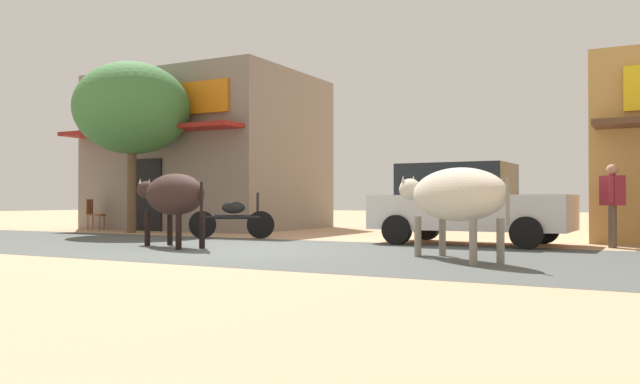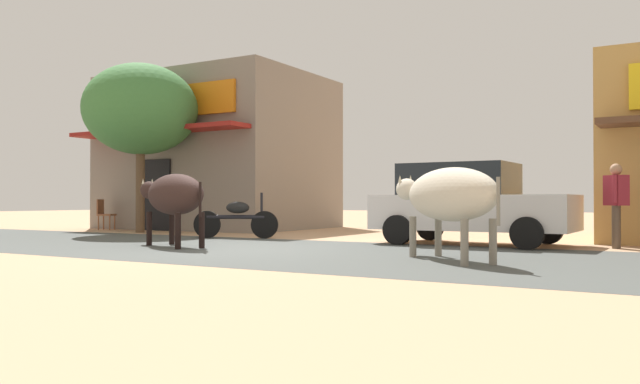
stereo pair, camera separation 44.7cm
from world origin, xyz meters
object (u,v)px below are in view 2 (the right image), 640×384
Objects in this scene: cow_near_brown at (173,195)px; pedestrian_by_shop at (616,199)px; parked_hatchback_car at (469,203)px; roadside_tree at (141,110)px; parked_motorcycle at (237,218)px; cafe_chair_by_doorway at (104,213)px; cow_far_dark at (448,195)px.

pedestrian_by_shop is at bearing 27.06° from cow_near_brown.
parked_hatchback_car is 2.71m from pedestrian_by_shop.
roadside_tree is 2.46× the size of parked_motorcycle.
cow_near_brown is (4.52, -3.53, -2.41)m from roadside_tree.
cafe_chair_by_doorway is (-2.20, 0.68, -2.88)m from roadside_tree.
cafe_chair_by_doorway is at bearing 147.92° from cow_near_brown.
cow_near_brown is 5.52m from cow_far_dark.
parked_motorcycle is at bearing -172.66° from pedestrian_by_shop.
roadside_tree is at bearing -178.73° from pedestrian_by_shop.
roadside_tree is 9.61m from parked_hatchback_car.
parked_hatchback_car is 5.40m from parked_motorcycle.
parked_motorcycle is 0.77× the size of cow_far_dark.
roadside_tree is 1.91× the size of cow_far_dark.
cow_far_dark is (10.04, -3.61, -2.43)m from roadside_tree.
cow_near_brown is at bearing 179.23° from cow_far_dark.
cow_near_brown is at bearing -152.94° from pedestrian_by_shop.
roadside_tree is 10.94m from cow_far_dark.
roadside_tree is at bearing 141.99° from cow_near_brown.
parked_hatchback_car reaches higher than parked_motorcycle.
roadside_tree reaches higher than parked_hatchback_car.
cafe_chair_by_doorway is at bearing 162.81° from roadside_tree.
parked_motorcycle is 6.76m from cow_far_dark.
cafe_chair_by_doorway is at bearing 166.68° from parked_motorcycle.
roadside_tree reaches higher than cow_near_brown.
cow_far_dark is at bearing -0.77° from cow_near_brown.
cow_near_brown is (-4.74, -3.49, 0.15)m from parked_hatchback_car.
roadside_tree is 4.95m from parked_motorcycle.
parked_motorcycle is (3.93, -0.77, -2.92)m from roadside_tree.
parked_hatchback_car is at bearing -0.28° from roadside_tree.
parked_motorcycle is 1.20× the size of pedestrian_by_shop.
parked_hatchback_car is 1.61× the size of cow_far_dark.
cow_near_brown is at bearing -77.86° from parked_motorcycle.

